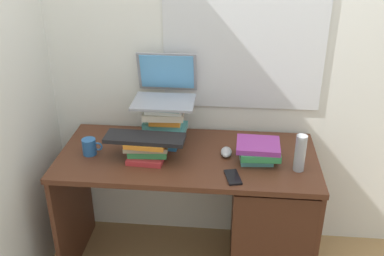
{
  "coord_description": "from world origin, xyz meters",
  "views": [
    {
      "loc": [
        0.22,
        -2.1,
        1.98
      ],
      "look_at": [
        0.03,
        -0.03,
        0.95
      ],
      "focal_mm": 41.75,
      "sensor_mm": 36.0,
      "label": 1
    }
  ],
  "objects_px": {
    "book_stack_side": "(258,151)",
    "cell_phone": "(233,177)",
    "laptop": "(165,89)",
    "water_bottle": "(300,153)",
    "book_stack_keyboard_riser": "(147,149)",
    "computer_mouse": "(226,152)",
    "desk": "(250,213)",
    "mug": "(90,147)",
    "keyboard": "(145,138)",
    "book_stack_tall": "(164,123)"
  },
  "relations": [
    {
      "from": "desk",
      "to": "keyboard",
      "type": "relative_size",
      "value": 3.34
    },
    {
      "from": "book_stack_side",
      "to": "laptop",
      "type": "distance_m",
      "value": 0.62
    },
    {
      "from": "book_stack_side",
      "to": "keyboard",
      "type": "distance_m",
      "value": 0.6
    },
    {
      "from": "book_stack_tall",
      "to": "water_bottle",
      "type": "xyz_separation_m",
      "value": [
        0.73,
        -0.24,
        -0.02
      ]
    },
    {
      "from": "computer_mouse",
      "to": "laptop",
      "type": "bearing_deg",
      "value": 153.17
    },
    {
      "from": "book_stack_tall",
      "to": "mug",
      "type": "relative_size",
      "value": 2.18
    },
    {
      "from": "keyboard",
      "to": "cell_phone",
      "type": "relative_size",
      "value": 3.09
    },
    {
      "from": "laptop",
      "to": "mug",
      "type": "relative_size",
      "value": 3.02
    },
    {
      "from": "book_stack_keyboard_riser",
      "to": "cell_phone",
      "type": "xyz_separation_m",
      "value": [
        0.46,
        -0.15,
        -0.05
      ]
    },
    {
      "from": "book_stack_tall",
      "to": "water_bottle",
      "type": "bearing_deg",
      "value": -18.05
    },
    {
      "from": "water_bottle",
      "to": "cell_phone",
      "type": "height_order",
      "value": "water_bottle"
    },
    {
      "from": "book_stack_side",
      "to": "book_stack_tall",
      "type": "bearing_deg",
      "value": 163.02
    },
    {
      "from": "desk",
      "to": "keyboard",
      "type": "xyz_separation_m",
      "value": [
        -0.58,
        -0.04,
        0.48
      ]
    },
    {
      "from": "book_stack_side",
      "to": "laptop",
      "type": "height_order",
      "value": "laptop"
    },
    {
      "from": "desk",
      "to": "mug",
      "type": "bearing_deg",
      "value": -178.77
    },
    {
      "from": "cell_phone",
      "to": "keyboard",
      "type": "bearing_deg",
      "value": 149.11
    },
    {
      "from": "laptop",
      "to": "water_bottle",
      "type": "bearing_deg",
      "value": -22.4
    },
    {
      "from": "computer_mouse",
      "to": "water_bottle",
      "type": "distance_m",
      "value": 0.4
    },
    {
      "from": "book_stack_keyboard_riser",
      "to": "book_stack_side",
      "type": "bearing_deg",
      "value": 3.58
    },
    {
      "from": "book_stack_side",
      "to": "laptop",
      "type": "bearing_deg",
      "value": 156.94
    },
    {
      "from": "desk",
      "to": "water_bottle",
      "type": "relative_size",
      "value": 7.14
    },
    {
      "from": "book_stack_side",
      "to": "mug",
      "type": "bearing_deg",
      "value": -178.86
    },
    {
      "from": "desk",
      "to": "keyboard",
      "type": "distance_m",
      "value": 0.75
    },
    {
      "from": "book_stack_tall",
      "to": "laptop",
      "type": "relative_size",
      "value": 0.72
    },
    {
      "from": "laptop",
      "to": "desk",
      "type": "bearing_deg",
      "value": -23.7
    },
    {
      "from": "mug",
      "to": "laptop",
      "type": "bearing_deg",
      "value": 31.94
    },
    {
      "from": "book_stack_side",
      "to": "cell_phone",
      "type": "distance_m",
      "value": 0.23
    },
    {
      "from": "desk",
      "to": "book_stack_side",
      "type": "bearing_deg",
      "value": -3.54
    },
    {
      "from": "book_stack_side",
      "to": "keyboard",
      "type": "bearing_deg",
      "value": -175.83
    },
    {
      "from": "water_bottle",
      "to": "computer_mouse",
      "type": "bearing_deg",
      "value": 162.1
    },
    {
      "from": "desk",
      "to": "cell_phone",
      "type": "bearing_deg",
      "value": -120.34
    },
    {
      "from": "book_stack_tall",
      "to": "mug",
      "type": "bearing_deg",
      "value": -155.33
    },
    {
      "from": "mug",
      "to": "desk",
      "type": "bearing_deg",
      "value": 1.23
    },
    {
      "from": "book_stack_keyboard_riser",
      "to": "computer_mouse",
      "type": "distance_m",
      "value": 0.43
    },
    {
      "from": "laptop",
      "to": "computer_mouse",
      "type": "bearing_deg",
      "value": -26.83
    },
    {
      "from": "book_stack_tall",
      "to": "water_bottle",
      "type": "relative_size",
      "value": 1.24
    },
    {
      "from": "book_stack_tall",
      "to": "mug",
      "type": "xyz_separation_m",
      "value": [
        -0.39,
        -0.18,
        -0.07
      ]
    },
    {
      "from": "mug",
      "to": "book_stack_tall",
      "type": "bearing_deg",
      "value": 24.67
    },
    {
      "from": "book_stack_keyboard_riser",
      "to": "mug",
      "type": "xyz_separation_m",
      "value": [
        -0.32,
        0.02,
        -0.01
      ]
    },
    {
      "from": "cell_phone",
      "to": "laptop",
      "type": "bearing_deg",
      "value": 120.12
    },
    {
      "from": "laptop",
      "to": "computer_mouse",
      "type": "height_order",
      "value": "laptop"
    },
    {
      "from": "desk",
      "to": "laptop",
      "type": "bearing_deg",
      "value": 156.3
    },
    {
      "from": "desk",
      "to": "computer_mouse",
      "type": "relative_size",
      "value": 13.5
    },
    {
      "from": "laptop",
      "to": "keyboard",
      "type": "relative_size",
      "value": 0.81
    },
    {
      "from": "book_stack_side",
      "to": "mug",
      "type": "height_order",
      "value": "book_stack_side"
    },
    {
      "from": "book_stack_side",
      "to": "water_bottle",
      "type": "bearing_deg",
      "value": -20.7
    },
    {
      "from": "laptop",
      "to": "book_stack_tall",
      "type": "bearing_deg",
      "value": -89.47
    },
    {
      "from": "laptop",
      "to": "water_bottle",
      "type": "distance_m",
      "value": 0.81
    },
    {
      "from": "keyboard",
      "to": "book_stack_tall",
      "type": "bearing_deg",
      "value": 72.32
    },
    {
      "from": "book_stack_tall",
      "to": "book_stack_keyboard_riser",
      "type": "height_order",
      "value": "book_stack_tall"
    }
  ]
}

